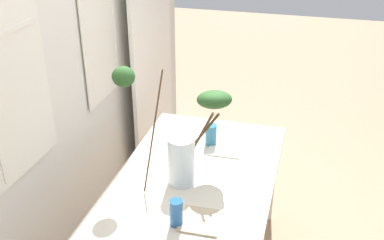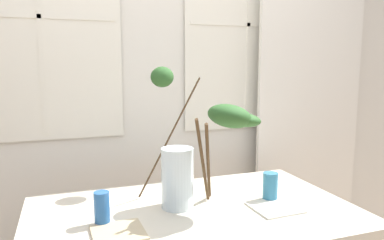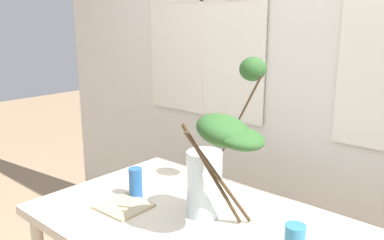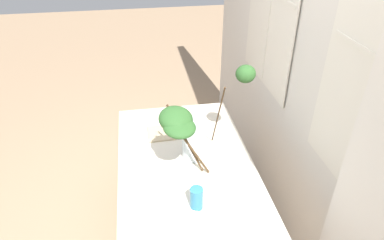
{
  "view_description": "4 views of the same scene",
  "coord_description": "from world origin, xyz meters",
  "px_view_note": "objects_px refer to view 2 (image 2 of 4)",
  "views": [
    {
      "loc": [
        -2.17,
        -0.58,
        2.29
      ],
      "look_at": [
        -0.04,
        0.0,
        1.17
      ],
      "focal_mm": 43.22,
      "sensor_mm": 36.0,
      "label": 1
    },
    {
      "loc": [
        -0.55,
        -1.55,
        1.44
      ],
      "look_at": [
        0.01,
        0.05,
        1.18
      ],
      "focal_mm": 34.42,
      "sensor_mm": 36.0,
      "label": 2
    },
    {
      "loc": [
        1.0,
        -1.2,
        1.61
      ],
      "look_at": [
        -0.13,
        0.06,
        1.18
      ],
      "focal_mm": 38.37,
      "sensor_mm": 36.0,
      "label": 3
    },
    {
      "loc": [
        1.8,
        -0.26,
        2.27
      ],
      "look_at": [
        -0.09,
        0.06,
        1.05
      ],
      "focal_mm": 32.2,
      "sensor_mm": 36.0,
      "label": 4
    }
  ],
  "objects_px": {
    "drinking_glass_blue_left": "(102,208)",
    "plate_square_right": "(275,208)",
    "dining_table": "(194,224)",
    "vase_with_branches": "(196,146)",
    "drinking_glass_blue_right": "(270,186)",
    "plate_square_left": "(118,233)"
  },
  "relations": [
    {
      "from": "drinking_glass_blue_left",
      "to": "plate_square_right",
      "type": "height_order",
      "value": "drinking_glass_blue_left"
    },
    {
      "from": "dining_table",
      "to": "vase_with_branches",
      "type": "height_order",
      "value": "vase_with_branches"
    },
    {
      "from": "dining_table",
      "to": "drinking_glass_blue_right",
      "type": "height_order",
      "value": "drinking_glass_blue_right"
    },
    {
      "from": "drinking_glass_blue_left",
      "to": "plate_square_left",
      "type": "distance_m",
      "value": 0.14
    },
    {
      "from": "drinking_glass_blue_left",
      "to": "drinking_glass_blue_right",
      "type": "height_order",
      "value": "drinking_glass_blue_left"
    },
    {
      "from": "dining_table",
      "to": "plate_square_right",
      "type": "relative_size",
      "value": 7.23
    },
    {
      "from": "drinking_glass_blue_right",
      "to": "plate_square_left",
      "type": "bearing_deg",
      "value": -170.1
    },
    {
      "from": "plate_square_left",
      "to": "dining_table",
      "type": "bearing_deg",
      "value": 19.69
    },
    {
      "from": "dining_table",
      "to": "drinking_glass_blue_left",
      "type": "bearing_deg",
      "value": -177.46
    },
    {
      "from": "vase_with_branches",
      "to": "drinking_glass_blue_left",
      "type": "relative_size",
      "value": 4.66
    },
    {
      "from": "plate_square_left",
      "to": "plate_square_right",
      "type": "height_order",
      "value": "plate_square_left"
    },
    {
      "from": "drinking_glass_blue_left",
      "to": "plate_square_left",
      "type": "height_order",
      "value": "drinking_glass_blue_left"
    },
    {
      "from": "dining_table",
      "to": "plate_square_left",
      "type": "height_order",
      "value": "plate_square_left"
    },
    {
      "from": "plate_square_left",
      "to": "plate_square_right",
      "type": "relative_size",
      "value": 0.98
    },
    {
      "from": "dining_table",
      "to": "plate_square_left",
      "type": "bearing_deg",
      "value": -160.31
    },
    {
      "from": "vase_with_branches",
      "to": "plate_square_right",
      "type": "height_order",
      "value": "vase_with_branches"
    },
    {
      "from": "drinking_glass_blue_right",
      "to": "plate_square_right",
      "type": "bearing_deg",
      "value": -109.36
    },
    {
      "from": "vase_with_branches",
      "to": "drinking_glass_blue_right",
      "type": "relative_size",
      "value": 4.81
    },
    {
      "from": "plate_square_left",
      "to": "plate_square_right",
      "type": "bearing_deg",
      "value": 1.92
    },
    {
      "from": "drinking_glass_blue_left",
      "to": "drinking_glass_blue_right",
      "type": "distance_m",
      "value": 0.83
    },
    {
      "from": "vase_with_branches",
      "to": "plate_square_left",
      "type": "xyz_separation_m",
      "value": [
        -0.4,
        -0.18,
        -0.29
      ]
    },
    {
      "from": "dining_table",
      "to": "drinking_glass_blue_left",
      "type": "height_order",
      "value": "drinking_glass_blue_left"
    }
  ]
}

